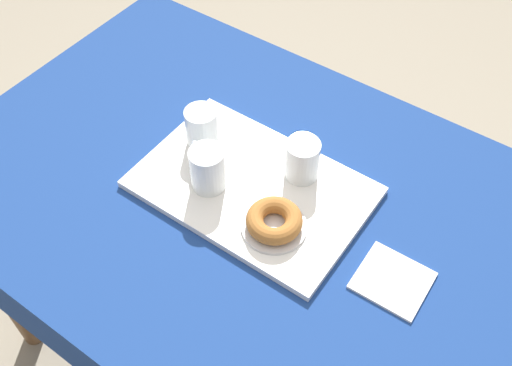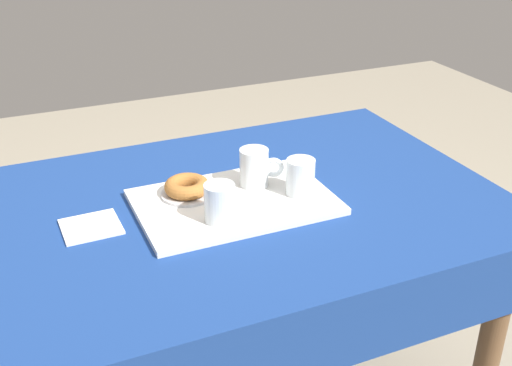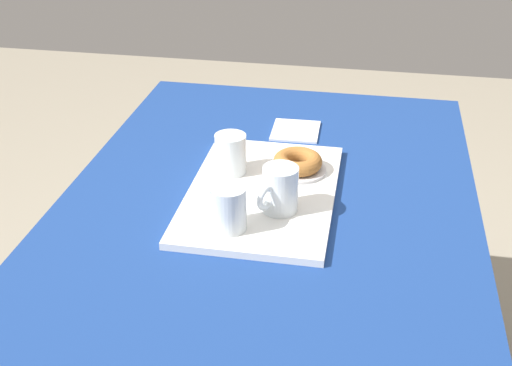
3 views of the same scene
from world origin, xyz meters
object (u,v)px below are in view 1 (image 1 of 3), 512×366
at_px(serving_tray, 252,187).
at_px(dining_table, 243,219).
at_px(sugar_donut_left, 274,220).
at_px(water_glass_far, 302,161).
at_px(water_glass_near, 202,129).
at_px(tea_mug_left, 207,169).
at_px(donut_plate_left, 274,227).
at_px(paper_napkin, 393,280).

bearing_deg(serving_tray, dining_table, -137.44).
bearing_deg(sugar_donut_left, water_glass_far, 101.73).
xyz_separation_m(serving_tray, water_glass_near, (-0.16, 0.04, 0.05)).
bearing_deg(tea_mug_left, donut_plate_left, -4.85).
height_order(dining_table, water_glass_near, water_glass_near).
xyz_separation_m(tea_mug_left, paper_napkin, (0.41, 0.02, -0.06)).
bearing_deg(water_glass_far, dining_table, -130.43).
height_order(donut_plate_left, paper_napkin, donut_plate_left).
bearing_deg(paper_napkin, water_glass_far, 157.79).
xyz_separation_m(serving_tray, sugar_donut_left, (0.10, -0.06, 0.03)).
bearing_deg(donut_plate_left, sugar_donut_left, 0.00).
relative_size(dining_table, donut_plate_left, 9.99).
xyz_separation_m(water_glass_near, donut_plate_left, (0.26, -0.10, -0.04)).
relative_size(serving_tray, tea_mug_left, 4.46).
distance_m(donut_plate_left, paper_napkin, 0.24).
height_order(sugar_donut_left, paper_napkin, sugar_donut_left).
xyz_separation_m(tea_mug_left, water_glass_far, (0.14, 0.13, -0.01)).
distance_m(tea_mug_left, water_glass_near, 0.12).
bearing_deg(donut_plate_left, dining_table, 156.69).
relative_size(water_glass_far, sugar_donut_left, 0.82).
height_order(water_glass_near, paper_napkin, water_glass_near).
bearing_deg(sugar_donut_left, water_glass_near, 158.46).
relative_size(water_glass_near, paper_napkin, 0.70).
bearing_deg(donut_plate_left, water_glass_far, 101.73).
height_order(water_glass_far, paper_napkin, water_glass_far).
bearing_deg(water_glass_far, water_glass_near, -168.61).
height_order(dining_table, sugar_donut_left, sugar_donut_left).
distance_m(dining_table, water_glass_far, 0.20).
bearing_deg(tea_mug_left, serving_tray, 33.04).
bearing_deg(dining_table, water_glass_far, 49.57).
distance_m(tea_mug_left, donut_plate_left, 0.18).
relative_size(serving_tray, sugar_donut_left, 4.25).
relative_size(water_glass_near, donut_plate_left, 0.70).
bearing_deg(serving_tray, donut_plate_left, -33.33).
distance_m(tea_mug_left, sugar_donut_left, 0.17).
distance_m(donut_plate_left, sugar_donut_left, 0.02).
xyz_separation_m(serving_tray, water_glass_far, (0.07, 0.08, 0.05)).
xyz_separation_m(tea_mug_left, donut_plate_left, (0.17, -0.01, -0.04)).
distance_m(water_glass_far, donut_plate_left, 0.15).
xyz_separation_m(donut_plate_left, paper_napkin, (0.24, 0.04, -0.02)).
bearing_deg(tea_mug_left, sugar_donut_left, -4.85).
relative_size(serving_tray, paper_napkin, 3.63).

